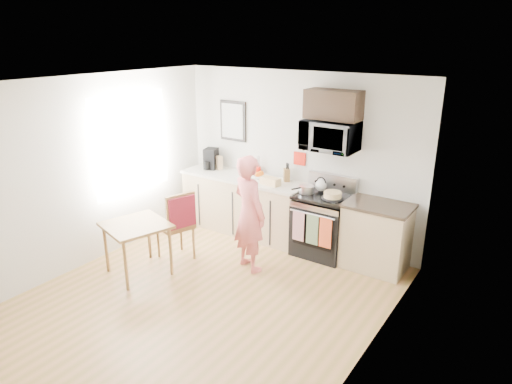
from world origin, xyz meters
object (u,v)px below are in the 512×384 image
Objects in this scene: person at (249,213)px; cake at (333,195)px; chair at (179,218)px; range at (322,226)px; dining_table at (136,230)px; microwave at (330,136)px.

cake is at bearing -112.34° from person.
cake is (1.71, 1.27, 0.30)m from chair.
dining_table is at bearing -133.02° from range.
range is 0.72× the size of person.
cake is (0.81, 0.86, 0.16)m from person.
cake is (0.17, -0.19, -0.79)m from microwave.
cake is at bearing -48.37° from microwave.
microwave reaches higher than chair.
person is 1.52m from dining_table.
range reaches higher than cake.
dining_table is at bearing -131.50° from microwave.
person is at bearing 40.02° from dining_table.
microwave is 0.83m from cake.
cake is (1.96, 1.83, 0.33)m from dining_table.
range is at bearing 152.82° from cake.
microwave is 0.47× the size of person.
range is at bearing -89.94° from microwave.
person is 1.55× the size of chair.
cake is (0.17, -0.09, 0.54)m from range.
range is 1.11× the size of chair.
chair is at bearing 65.93° from dining_table.
person is 1.20m from cake.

